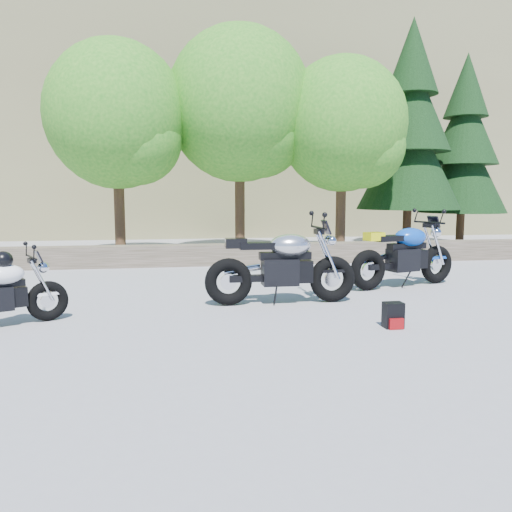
% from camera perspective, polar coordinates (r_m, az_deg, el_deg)
% --- Properties ---
extents(ground, '(90.00, 90.00, 0.00)m').
position_cam_1_polar(ground, '(6.88, -0.32, -7.24)').
color(ground, gray).
rests_on(ground, ground).
extents(stone_wall, '(22.00, 0.55, 0.50)m').
position_cam_1_polar(stone_wall, '(12.22, -4.30, 0.16)').
color(stone_wall, '#494230').
rests_on(stone_wall, ground).
extents(hillside, '(80.00, 30.00, 15.00)m').
position_cam_1_polar(hillside, '(35.31, -2.62, 16.39)').
color(hillside, olive).
rests_on(hillside, ground).
extents(tree_decid_left, '(3.67, 3.67, 5.62)m').
position_cam_1_polar(tree_decid_left, '(13.94, -15.23, 14.73)').
color(tree_decid_left, '#382314').
rests_on(tree_decid_left, ground).
extents(tree_decid_mid, '(4.08, 4.08, 6.24)m').
position_cam_1_polar(tree_decid_mid, '(14.46, -1.43, 16.30)').
color(tree_decid_mid, '#382314').
rests_on(tree_decid_mid, ground).
extents(tree_decid_right, '(3.54, 3.54, 5.41)m').
position_cam_1_polar(tree_decid_right, '(14.45, 10.33, 14.03)').
color(tree_decid_right, '#382314').
rests_on(tree_decid_right, ground).
extents(conifer_near, '(3.17, 3.17, 7.06)m').
position_cam_1_polar(conifer_near, '(16.59, 17.22, 13.53)').
color(conifer_near, '#382314').
rests_on(conifer_near, ground).
extents(conifer_far, '(2.82, 2.82, 6.27)m').
position_cam_1_polar(conifer_far, '(18.12, 22.68, 11.41)').
color(conifer_far, '#382314').
rests_on(conifer_far, ground).
extents(silver_bike, '(2.39, 0.76, 1.20)m').
position_cam_1_polar(silver_bike, '(7.77, 3.04, -1.23)').
color(silver_bike, black).
rests_on(silver_bike, ground).
extents(blue_bike, '(2.33, 0.98, 1.20)m').
position_cam_1_polar(blue_bike, '(9.62, 16.62, 0.06)').
color(blue_bike, black).
rests_on(blue_bike, ground).
extents(backpack, '(0.24, 0.21, 0.33)m').
position_cam_1_polar(backpack, '(6.65, 15.42, -6.58)').
color(backpack, black).
rests_on(backpack, ground).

